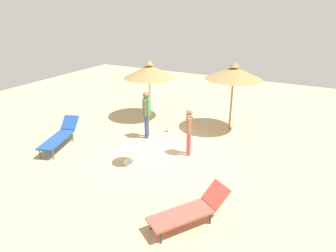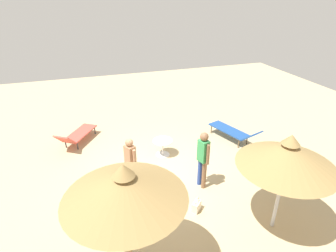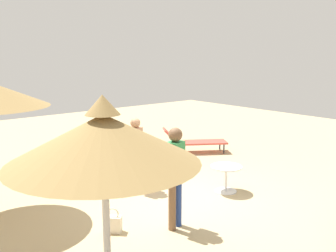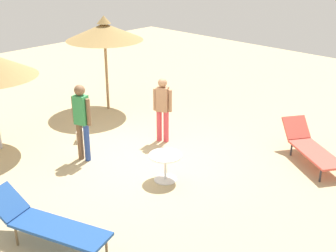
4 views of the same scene
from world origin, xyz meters
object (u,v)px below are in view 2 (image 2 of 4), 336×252
at_px(parasol_umbrella_near_right, 125,187).
at_px(person_standing_back, 130,161).
at_px(lounge_chair_near_left, 234,132).
at_px(side_table_round, 163,145).
at_px(handbag, 196,206).
at_px(lounge_chair_far_right, 76,135).
at_px(parasol_umbrella_center, 288,155).
at_px(person_standing_far_left, 203,156).

xyz_separation_m(parasol_umbrella_near_right, person_standing_back, (-0.55, -2.79, -1.36)).
xyz_separation_m(lounge_chair_near_left, side_table_round, (2.87, 0.10, -0.02)).
height_order(lounge_chair_near_left, handbag, lounge_chair_near_left).
bearing_deg(person_standing_back, lounge_chair_near_left, -160.32).
bearing_deg(person_standing_back, lounge_chair_far_right, -65.15).
xyz_separation_m(lounge_chair_far_right, side_table_round, (-2.84, 1.75, 0.03)).
bearing_deg(parasol_umbrella_near_right, side_table_round, -114.56).
xyz_separation_m(lounge_chair_far_right, person_standing_back, (-1.47, 3.17, 0.55)).
relative_size(parasol_umbrella_center, person_standing_back, 1.57).
bearing_deg(side_table_round, lounge_chair_near_left, -178.01).
bearing_deg(handbag, lounge_chair_near_left, -133.36).
bearing_deg(side_table_round, person_standing_far_left, 106.45).
bearing_deg(lounge_chair_near_left, person_standing_back, 19.68).
height_order(person_standing_back, person_standing_far_left, person_standing_far_left).
xyz_separation_m(parasol_umbrella_center, lounge_chair_far_right, (4.45, -5.69, -1.68)).
height_order(parasol_umbrella_near_right, side_table_round, parasol_umbrella_near_right).
relative_size(person_standing_back, person_standing_far_left, 0.91).
bearing_deg(handbag, person_standing_back, -46.38).
bearing_deg(lounge_chair_far_right, person_standing_far_left, 132.50).
distance_m(lounge_chair_near_left, person_standing_far_left, 3.15).
bearing_deg(handbag, parasol_umbrella_center, 146.58).
relative_size(parasol_umbrella_center, lounge_chair_near_left, 1.14).
distance_m(parasol_umbrella_center, lounge_chair_near_left, 4.53).
bearing_deg(parasol_umbrella_center, lounge_chair_near_left, -107.26).
height_order(parasol_umbrella_center, lounge_chair_near_left, parasol_umbrella_center).
distance_m(person_standing_far_left, handbag, 1.37).
bearing_deg(person_standing_far_left, person_standing_back, -16.18).
bearing_deg(lounge_chair_far_right, lounge_chair_near_left, 163.87).
distance_m(lounge_chair_near_left, person_standing_back, 4.53).
xyz_separation_m(lounge_chair_near_left, person_standing_back, (4.24, 1.52, 0.50)).
relative_size(parasol_umbrella_center, handbag, 5.85).
bearing_deg(parasol_umbrella_near_right, lounge_chair_near_left, -138.07).
height_order(person_standing_back, handbag, person_standing_back).
height_order(parasol_umbrella_center, lounge_chair_far_right, parasol_umbrella_center).
bearing_deg(person_standing_far_left, lounge_chair_near_left, -137.63).
height_order(lounge_chair_near_left, lounge_chair_far_right, lounge_chair_near_left).
distance_m(lounge_chair_far_right, side_table_round, 3.33).
bearing_deg(parasol_umbrella_near_right, person_standing_back, -101.19).
height_order(lounge_chair_near_left, person_standing_far_left, person_standing_far_left).
height_order(parasol_umbrella_near_right, lounge_chair_near_left, parasol_umbrella_near_right).
xyz_separation_m(parasol_umbrella_center, lounge_chair_near_left, (-1.25, -4.04, -1.63)).
xyz_separation_m(lounge_chair_near_left, handbag, (2.83, 3.00, -0.26)).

